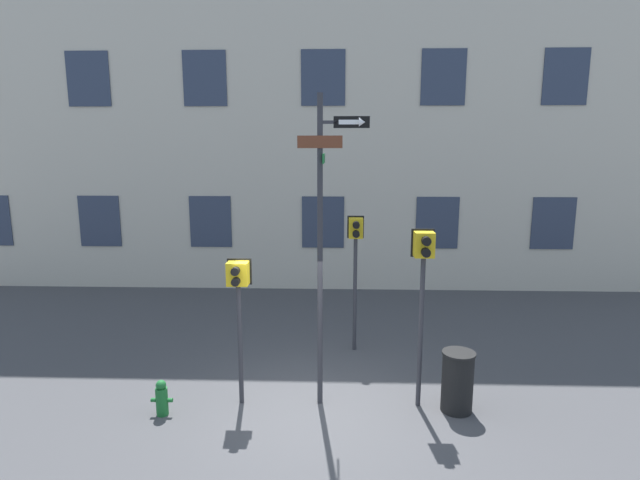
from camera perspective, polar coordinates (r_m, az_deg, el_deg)
ground_plane at (r=8.65m, az=-1.14°, el=-19.44°), size 60.00×60.00×0.00m
building_facade at (r=15.34m, az=0.40°, el=17.90°), size 24.00×0.63×12.57m
street_sign_pole at (r=8.04m, az=0.38°, el=0.84°), size 1.12×0.92×5.15m
pedestrian_signal_left at (r=8.37m, az=-9.32°, el=-5.77°), size 0.41×0.40×2.51m
pedestrian_signal_right at (r=8.24m, az=11.70°, el=-3.42°), size 0.37×0.40×3.02m
pedestrian_signal_across at (r=10.45m, az=4.09°, el=-0.85°), size 0.35×0.40×2.91m
fire_hydrant at (r=8.92m, az=-17.64°, el=-16.84°), size 0.35×0.19×0.60m
trash_bin at (r=8.85m, az=15.43°, el=-15.31°), size 0.55×0.55×1.03m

